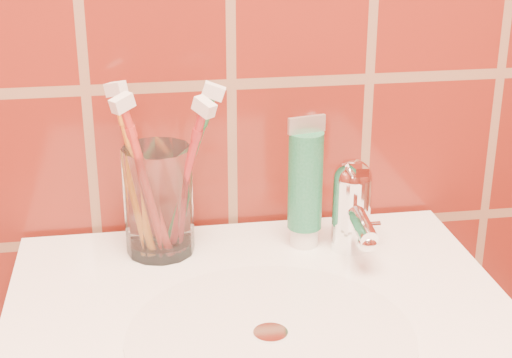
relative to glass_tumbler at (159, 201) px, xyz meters
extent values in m
cylinder|color=silver|center=(0.10, -0.21, -0.07)|extent=(0.30, 0.30, 0.00)
cylinder|color=white|center=(0.10, -0.21, -0.06)|extent=(0.04, 0.04, 0.00)
cylinder|color=white|center=(0.00, 0.00, 0.00)|extent=(0.11, 0.11, 0.14)
cylinder|color=white|center=(0.18, -0.01, -0.06)|extent=(0.04, 0.04, 0.03)
cylinder|color=#196943|center=(0.18, -0.01, 0.02)|extent=(0.04, 0.04, 0.13)
cube|color=beige|center=(0.18, -0.01, 0.09)|extent=(0.05, 0.01, 0.02)
cylinder|color=white|center=(0.24, -0.03, -0.02)|extent=(0.05, 0.05, 0.09)
sphere|color=white|center=(0.24, -0.03, 0.03)|extent=(0.05, 0.05, 0.05)
cylinder|color=white|center=(0.24, -0.07, -0.01)|extent=(0.02, 0.09, 0.03)
cube|color=white|center=(0.24, -0.04, 0.04)|extent=(0.02, 0.06, 0.01)
camera|label=1|loc=(-0.02, -0.89, 0.38)|focal=55.00mm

